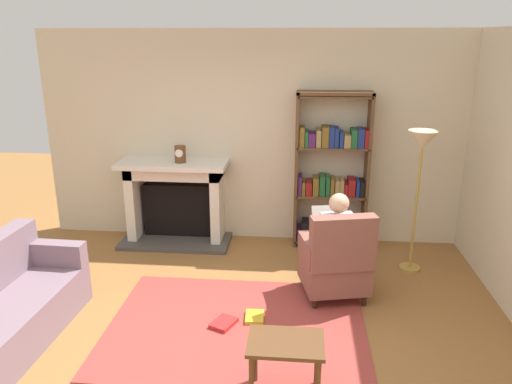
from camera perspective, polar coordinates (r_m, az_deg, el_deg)
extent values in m
plane|color=#976535|center=(4.54, -2.79, -17.44)|extent=(14.00, 14.00, 0.00)
cube|color=beige|center=(6.37, 0.23, 6.26)|extent=(5.60, 0.10, 2.70)
cube|color=beige|center=(5.50, 27.59, 2.39)|extent=(0.10, 5.20, 2.70)
cube|color=#9D3B35|center=(4.78, -2.27, -15.33)|extent=(2.40, 1.80, 0.01)
cube|color=#4C4742|center=(6.59, -9.27, -5.65)|extent=(1.42, 0.64, 0.05)
cube|color=black|center=(6.66, -8.97, -1.94)|extent=(0.90, 0.20, 0.70)
cube|color=silver|center=(6.67, -13.85, -1.16)|extent=(0.12, 0.44, 1.03)
cube|color=silver|center=(6.40, -4.49, -1.48)|extent=(0.12, 0.44, 1.03)
cube|color=silver|center=(6.38, -9.46, 2.39)|extent=(1.22, 0.44, 0.16)
cube|color=silver|center=(6.30, -9.64, 3.21)|extent=(1.38, 0.56, 0.06)
cylinder|color=brown|center=(6.22, -8.78, 4.36)|extent=(0.14, 0.14, 0.21)
cylinder|color=white|center=(6.15, -8.93, 4.45)|extent=(0.10, 0.01, 0.10)
cube|color=brown|center=(6.23, 4.69, 2.52)|extent=(0.04, 0.32, 1.98)
cube|color=brown|center=(6.28, 12.73, 2.27)|extent=(0.04, 0.32, 1.98)
cube|color=brown|center=(6.06, 9.16, 11.27)|extent=(0.92, 0.32, 0.04)
cube|color=brown|center=(6.54, 8.35, -5.47)|extent=(0.88, 0.32, 0.02)
cube|color=#4C1E59|center=(6.48, 4.99, -4.67)|extent=(0.05, 0.26, 0.16)
cube|color=black|center=(6.47, 5.71, -4.33)|extent=(0.09, 0.26, 0.25)
cube|color=maroon|center=(6.48, 6.51, -4.54)|extent=(0.08, 0.26, 0.20)
cube|color=maroon|center=(6.49, 7.26, -4.69)|extent=(0.08, 0.26, 0.17)
cube|color=maroon|center=(6.48, 8.05, -4.46)|extent=(0.08, 0.26, 0.23)
cube|color=#1E592D|center=(6.49, 8.73, -4.49)|extent=(0.07, 0.26, 0.23)
cube|color=navy|center=(6.49, 9.52, -4.47)|extent=(0.09, 0.26, 0.24)
cube|color=#4C1E59|center=(6.50, 10.41, -4.45)|extent=(0.09, 0.26, 0.25)
cube|color=maroon|center=(6.52, 11.06, -4.77)|extent=(0.06, 0.26, 0.17)
cube|color=black|center=(6.52, 11.65, -4.57)|extent=(0.06, 0.26, 0.22)
cube|color=brown|center=(6.33, 8.60, -0.31)|extent=(0.88, 0.32, 0.02)
cube|color=#4C1E59|center=(6.27, 5.12, 0.89)|extent=(0.04, 0.26, 0.24)
cube|color=brown|center=(6.28, 5.55, 0.58)|extent=(0.04, 0.26, 0.17)
cube|color=maroon|center=(6.28, 6.14, 0.59)|extent=(0.08, 0.26, 0.17)
cube|color=brown|center=(6.27, 6.92, 0.79)|extent=(0.07, 0.26, 0.22)
cube|color=#1E592D|center=(6.27, 7.66, 0.87)|extent=(0.07, 0.26, 0.25)
cube|color=#1E592D|center=(6.28, 8.29, 0.82)|extent=(0.05, 0.26, 0.24)
cube|color=brown|center=(6.28, 8.80, 0.71)|extent=(0.05, 0.26, 0.22)
cube|color=#997F4C|center=(6.29, 9.35, 0.62)|extent=(0.05, 0.26, 0.20)
cube|color=#997F4C|center=(6.29, 9.86, 0.66)|extent=(0.05, 0.26, 0.21)
cube|color=maroon|center=(6.30, 10.32, 0.41)|extent=(0.04, 0.26, 0.16)
cube|color=maroon|center=(6.30, 10.96, 0.64)|extent=(0.09, 0.26, 0.21)
cube|color=navy|center=(6.31, 11.62, 0.56)|extent=(0.04, 0.26, 0.20)
cube|color=black|center=(6.32, 12.13, 0.50)|extent=(0.06, 0.26, 0.19)
cube|color=brown|center=(6.17, 8.86, 5.18)|extent=(0.88, 0.32, 0.02)
cube|color=brown|center=(6.12, 5.36, 6.48)|extent=(0.06, 0.26, 0.24)
cube|color=#1E592D|center=(6.12, 5.88, 6.23)|extent=(0.04, 0.26, 0.19)
cube|color=#4C1E59|center=(6.13, 6.50, 6.11)|extent=(0.09, 0.26, 0.17)
cube|color=#997F4C|center=(6.12, 7.26, 6.27)|extent=(0.06, 0.26, 0.21)
cube|color=brown|center=(6.12, 8.01, 6.44)|extent=(0.08, 0.26, 0.25)
cube|color=navy|center=(6.13, 8.73, 6.39)|extent=(0.06, 0.26, 0.25)
cube|color=navy|center=(6.13, 9.29, 6.33)|extent=(0.05, 0.26, 0.24)
cube|color=navy|center=(6.14, 9.83, 6.08)|extent=(0.05, 0.26, 0.19)
cube|color=#997F4C|center=(6.15, 10.49, 5.94)|extent=(0.08, 0.26, 0.16)
cube|color=#1E592D|center=(6.15, 11.23, 6.20)|extent=(0.07, 0.26, 0.22)
cube|color=navy|center=(6.16, 11.98, 6.19)|extent=(0.08, 0.26, 0.23)
cube|color=maroon|center=(6.17, 12.82, 6.12)|extent=(0.09, 0.26, 0.22)
cube|color=brown|center=(6.07, 9.14, 10.89)|extent=(0.88, 0.32, 0.02)
cylinder|color=#331E14|center=(5.60, 10.78, -9.74)|extent=(0.05, 0.05, 0.12)
cylinder|color=#331E14|center=(5.47, 5.59, -10.19)|extent=(0.05, 0.05, 0.12)
cylinder|color=#331E14|center=(5.20, 12.43, -12.11)|extent=(0.05, 0.05, 0.12)
cylinder|color=#331E14|center=(5.06, 6.83, -12.68)|extent=(0.05, 0.05, 0.12)
cube|color=brown|center=(5.23, 9.02, -9.13)|extent=(0.76, 0.73, 0.30)
cube|color=brown|center=(4.84, 10.05, -5.88)|extent=(0.66, 0.30, 0.55)
cube|color=brown|center=(5.20, 12.03, -6.30)|extent=(0.24, 0.55, 0.22)
cube|color=brown|center=(5.05, 6.20, -6.73)|extent=(0.24, 0.55, 0.22)
cube|color=silver|center=(5.02, 9.40, -5.29)|extent=(0.36, 0.27, 0.50)
sphere|color=#D8AD8C|center=(4.89, 9.61, -1.30)|extent=(0.20, 0.20, 0.20)
cube|color=#191E3F|center=(5.30, 9.51, -6.40)|extent=(0.21, 0.42, 0.12)
cube|color=#191E3F|center=(5.25, 7.83, -6.52)|extent=(0.21, 0.42, 0.12)
cylinder|color=#191E3F|center=(5.57, 8.81, -8.07)|extent=(0.10, 0.10, 0.42)
cylinder|color=#191E3F|center=(5.53, 7.20, -8.19)|extent=(0.10, 0.10, 0.42)
cube|color=white|center=(5.28, 8.44, -2.92)|extent=(0.37, 0.18, 0.25)
cube|color=slate|center=(4.96, -26.65, -13.42)|extent=(0.76, 1.72, 0.40)
cube|color=slate|center=(5.40, -22.67, -6.56)|extent=(0.71, 0.19, 0.24)
cube|color=brown|center=(3.75, 3.48, -17.06)|extent=(0.56, 0.39, 0.03)
cylinder|color=brown|center=(3.78, -0.55, -21.27)|extent=(0.04, 0.04, 0.46)
cylinder|color=brown|center=(4.03, -0.08, -18.53)|extent=(0.04, 0.04, 0.46)
cylinder|color=brown|center=(4.02, 7.07, -18.77)|extent=(0.04, 0.04, 0.46)
cube|color=gold|center=(4.87, -0.17, -14.28)|extent=(0.19, 0.24, 0.03)
cube|color=red|center=(4.79, -3.77, -14.92)|extent=(0.27, 0.30, 0.04)
cylinder|color=#B7933F|center=(6.10, 17.37, -8.37)|extent=(0.24, 0.24, 0.03)
cylinder|color=#B7933F|center=(5.83, 18.01, -2.03)|extent=(0.03, 0.03, 1.40)
cone|color=beige|center=(5.63, 18.77, 5.67)|extent=(0.32, 0.32, 0.22)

